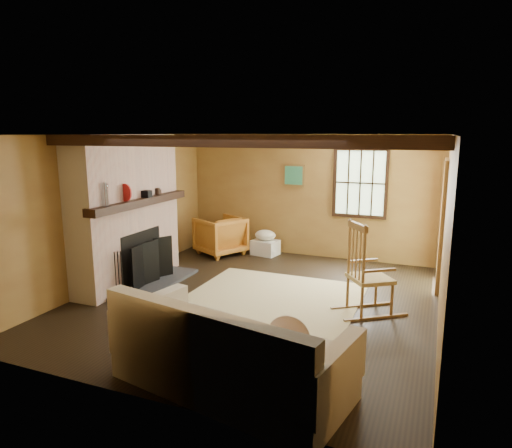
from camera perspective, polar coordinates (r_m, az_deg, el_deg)
The scene contains 10 objects.
ground at distance 6.82m, azimuth -0.01°, elevation -9.48°, with size 5.50×5.50×0.00m, color black.
room_envelope at distance 6.59m, azimuth 2.62°, elevation 4.43°, with size 5.02×5.52×2.44m.
fireplace at distance 7.62m, azimuth -15.70°, elevation 0.92°, with size 1.02×2.30×2.40m.
rug at distance 6.58m, azimuth 0.96°, elevation -10.26°, with size 2.50×3.00×0.01m, color #C7B185.
rocking_chair at distance 6.36m, azimuth 13.71°, elevation -6.24°, with size 1.03×0.93×1.28m.
sofa at distance 4.50m, azimuth -3.54°, elevation -16.38°, with size 2.45×1.44×0.93m.
firewood_pile at distance 9.68m, azimuth -5.33°, elevation -2.49°, with size 0.67×0.12×0.24m.
laundry_basket at distance 9.23m, azimuth 1.16°, elevation -2.95°, with size 0.50×0.38×0.30m, color white.
basket_pillow at distance 9.17m, azimuth 1.16°, elevation -1.40°, with size 0.42×0.34×0.21m, color silver.
armchair at distance 9.24m, azimuth -4.49°, elevation -1.45°, with size 0.83×0.85×0.77m, color #BF6026.
Camera 1 is at (2.41, -5.91, 2.42)m, focal length 32.00 mm.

